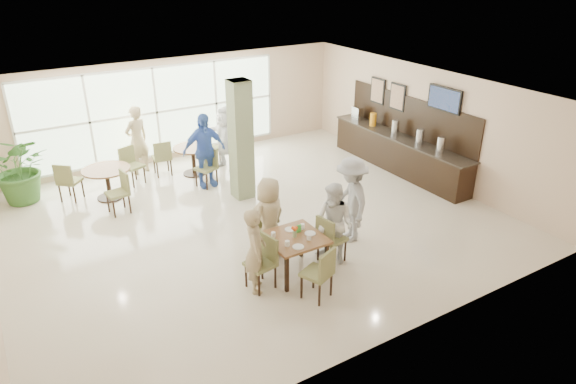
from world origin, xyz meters
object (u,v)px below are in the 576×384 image
round_table_right (193,154)px  teen_right (334,224)px  main_table (295,241)px  potted_plant (21,168)px  round_table_left (107,176)px  adult_b (225,138)px  teen_far (269,217)px  buffet_counter (399,150)px  teen_left (255,250)px  adult_standing (137,140)px  teen_standing (351,200)px  adult_a (204,151)px

round_table_right → teen_right: size_ratio=0.64×
main_table → potted_plant: (-3.76, 5.82, 0.16)m
round_table_left → adult_b: size_ratio=0.65×
teen_far → adult_b: bearing=-123.6°
potted_plant → teen_far: 6.24m
round_table_right → potted_plant: potted_plant is taller
buffet_counter → adult_b: buffet_counter is taller
teen_left → adult_standing: adult_standing is taller
round_table_left → teen_left: teen_left is taller
round_table_right → adult_standing: bearing=145.7°
buffet_counter → teen_far: buffet_counter is taller
potted_plant → teen_far: size_ratio=1.04×
main_table → teen_far: size_ratio=0.62×
teen_standing → adult_b: teen_standing is taller
adult_a → adult_standing: adult_a is taller
buffet_counter → adult_standing: 6.87m
teen_left → adult_b: 5.68m
potted_plant → teen_standing: teen_standing is taller
round_table_right → adult_b: (0.92, -0.04, 0.30)m
teen_right → adult_a: bearing=167.6°
potted_plant → adult_standing: 2.81m
main_table → teen_left: bearing=-175.5°
main_table → teen_far: (-0.06, 0.80, 0.13)m
buffet_counter → adult_a: 5.12m
round_table_left → round_table_right: same height
teen_left → adult_standing: 6.19m
potted_plant → adult_a: adult_a is taller
adult_b → buffet_counter: bearing=33.6°
main_table → adult_a: size_ratio=0.53×
teen_far → adult_a: 3.64m
main_table → potted_plant: 6.94m
adult_a → teen_right: bearing=-82.0°
main_table → round_table_left: 5.39m
buffet_counter → adult_b: bearing=146.6°
main_table → round_table_right: 5.32m
teen_left → round_table_left: bearing=37.1°
potted_plant → teen_left: (2.94, -5.89, -0.05)m
potted_plant → teen_standing: 7.59m
round_table_right → teen_right: (0.63, -5.35, 0.23)m
round_table_right → adult_a: (-0.03, -0.88, 0.38)m
adult_standing → teen_right: bearing=85.7°
round_table_right → teen_left: 5.48m
teen_left → teen_far: teen_far is taller
round_table_left → adult_standing: bearing=46.3°
round_table_left → adult_standing: size_ratio=0.60×
round_table_left → teen_far: (2.01, -4.17, 0.22)m
round_table_left → adult_b: bearing=5.3°
round_table_right → teen_left: (-1.04, -5.38, 0.22)m
main_table → buffet_counter: size_ratio=0.21×
round_table_right → teen_right: teen_right is taller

